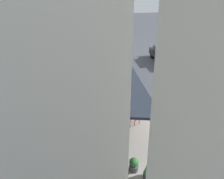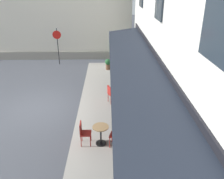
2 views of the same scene
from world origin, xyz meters
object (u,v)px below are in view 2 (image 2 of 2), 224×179
(cafe_chair_red_by_window, at_px, (111,93))
(cafe_table_streetside, at_px, (101,133))
(seated_patron_in_red, at_px, (128,86))
(potted_plant_entrance_right, at_px, (108,64))
(cafe_chair_red_facing_street, at_px, (118,134))
(no_parking_sign, at_px, (57,40))
(potted_plant_by_steps, at_px, (117,66))
(potted_plant_entrance_left, at_px, (114,57))
(cafe_chair_red_kerbside, at_px, (83,131))
(cafe_chair_red_near_door, at_px, (131,87))
(potted_plant_under_sign, at_px, (126,56))
(potted_plant_mid_terrace, at_px, (126,71))
(cafe_table_near_entrance, at_px, (123,92))

(cafe_chair_red_by_window, height_order, cafe_table_streetside, cafe_chair_red_by_window)
(seated_patron_in_red, bearing_deg, potted_plant_entrance_right, 12.95)
(cafe_chair_red_facing_street, distance_m, no_parking_sign, 10.51)
(cafe_table_streetside, relative_size, potted_plant_by_steps, 0.71)
(cafe_chair_red_facing_street, xyz_separation_m, potted_plant_entrance_left, (10.08, -0.09, -0.16))
(cafe_chair_red_kerbside, height_order, no_parking_sign, no_parking_sign)
(cafe_chair_red_near_door, distance_m, potted_plant_entrance_left, 5.96)
(seated_patron_in_red, bearing_deg, cafe_chair_red_near_door, -44.92)
(cafe_chair_red_kerbside, bearing_deg, potted_plant_under_sign, -12.80)
(seated_patron_in_red, xyz_separation_m, potted_plant_entrance_left, (6.06, 0.60, -0.31))
(cafe_chair_red_near_door, height_order, cafe_chair_red_kerbside, same)
(potted_plant_by_steps, bearing_deg, potted_plant_entrance_right, 36.56)
(cafe_chair_red_kerbside, xyz_separation_m, no_parking_sign, (9.53, 2.64, 1.25))
(seated_patron_in_red, height_order, potted_plant_by_steps, seated_patron_in_red)
(cafe_chair_red_by_window, distance_m, no_parking_sign, 7.33)
(cafe_chair_red_facing_street, bearing_deg, potted_plant_entrance_right, 2.23)
(no_parking_sign, xyz_separation_m, potted_plant_entrance_right, (-1.21, -3.56, -1.38))
(cafe_chair_red_facing_street, relative_size, no_parking_sign, 0.35)
(cafe_chair_red_facing_street, bearing_deg, potted_plant_mid_terrace, -6.27)
(potted_plant_entrance_left, bearing_deg, potted_plant_by_steps, -175.98)
(cafe_chair_red_by_window, bearing_deg, potted_plant_entrance_left, -2.41)
(cafe_chair_red_by_window, xyz_separation_m, potted_plant_entrance_left, (6.60, -0.28, -0.16))
(potted_plant_under_sign, bearing_deg, seated_patron_in_red, 177.19)
(cafe_table_streetside, xyz_separation_m, potted_plant_entrance_left, (9.93, -0.71, -0.11))
(cafe_chair_red_near_door, xyz_separation_m, cafe_chair_red_kerbside, (-4.02, 2.09, 0.00))
(cafe_chair_red_facing_street, distance_m, potted_plant_entrance_left, 10.09)
(cafe_table_streetside, xyz_separation_m, seated_patron_in_red, (3.87, -1.31, 0.20))
(cafe_table_streetside, bearing_deg, cafe_chair_red_by_window, -7.32)
(cafe_chair_red_near_door, relative_size, no_parking_sign, 0.35)
(potted_plant_by_steps, bearing_deg, cafe_chair_red_near_door, -170.55)
(potted_plant_entrance_left, bearing_deg, cafe_chair_red_by_window, 177.59)
(cafe_chair_red_near_door, height_order, potted_plant_under_sign, cafe_chair_red_near_door)
(cafe_chair_red_near_door, xyz_separation_m, cafe_chair_red_facing_street, (-4.18, 0.84, 0.00))
(cafe_table_near_entrance, relative_size, cafe_table_streetside, 1.00)
(cafe_table_near_entrance, distance_m, cafe_table_streetside, 3.71)
(potted_plant_mid_terrace, xyz_separation_m, potted_plant_by_steps, (0.53, 0.52, 0.18))
(potted_plant_entrance_right, xyz_separation_m, potted_plant_under_sign, (1.49, -1.31, 0.06))
(cafe_chair_red_kerbside, relative_size, no_parking_sign, 0.35)
(potted_plant_entrance_right, bearing_deg, cafe_chair_red_facing_street, -177.77)
(cafe_table_streetside, distance_m, potted_plant_by_steps, 7.57)
(potted_plant_mid_terrace, bearing_deg, cafe_table_streetside, 168.69)
(cafe_table_near_entrance, bearing_deg, potted_plant_entrance_right, 8.72)
(potted_plant_mid_terrace, bearing_deg, cafe_chair_red_near_door, -178.88)
(cafe_chair_red_kerbside, bearing_deg, potted_plant_entrance_left, -7.67)
(potted_plant_entrance_left, bearing_deg, cafe_chair_red_facing_street, 179.47)
(potted_plant_by_steps, bearing_deg, seated_patron_in_red, -173.27)
(potted_plant_by_steps, distance_m, potted_plant_under_sign, 2.40)
(cafe_chair_red_kerbside, distance_m, potted_plant_entrance_right, 8.37)
(cafe_chair_red_facing_street, bearing_deg, cafe_table_near_entrance, -6.09)
(cafe_chair_red_by_window, xyz_separation_m, cafe_chair_red_facing_street, (-3.48, -0.18, 0.00))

